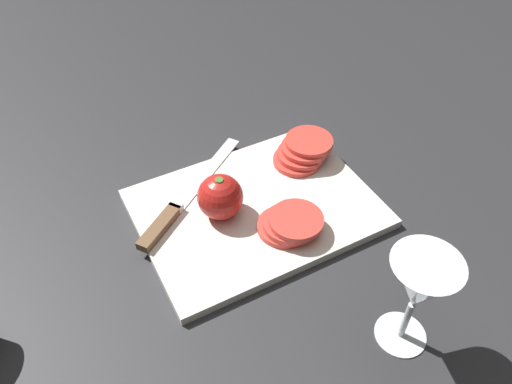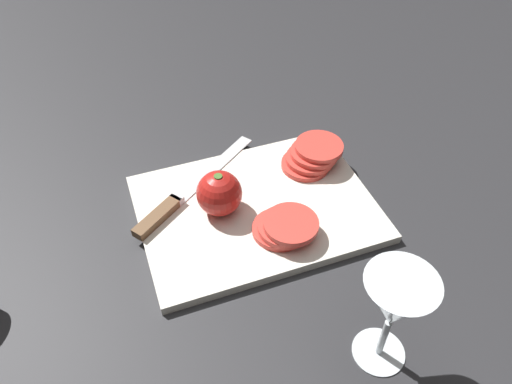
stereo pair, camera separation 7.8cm
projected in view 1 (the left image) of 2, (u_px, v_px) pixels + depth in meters
name	position (u px, v px, depth m)	size (l,w,h in m)	color
ground_plane	(271.00, 224.00, 0.80)	(3.00, 3.00, 0.00)	#28282B
cutting_board	(256.00, 208.00, 0.81)	(0.37, 0.28, 0.02)	silver
wine_glass	(419.00, 288.00, 0.58)	(0.09, 0.09, 0.15)	silver
whole_tomato	(220.00, 197.00, 0.77)	(0.07, 0.07, 0.07)	red
knife	(172.00, 212.00, 0.79)	(0.25, 0.19, 0.01)	silver
tomato_slice_stack_near	(303.00, 151.00, 0.87)	(0.11, 0.09, 0.04)	#D63D33
tomato_slice_stack_far	(290.00, 223.00, 0.76)	(0.10, 0.10, 0.03)	#D63D33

